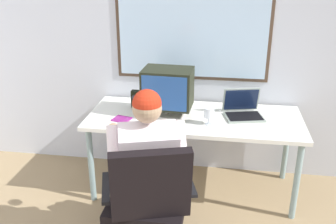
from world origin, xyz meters
TOP-DOWN VIEW (x-y plane):
  - wall_rear at (-0.00, 2.52)m, footprint 5.69×0.08m
  - desk at (-0.01, 2.09)m, footprint 1.83×0.75m
  - office_chair at (-0.21, 1.10)m, footprint 0.69×0.61m
  - person_seated at (-0.28, 1.34)m, footprint 0.64×0.82m
  - crt_monitor at (-0.24, 2.08)m, footprint 0.43×0.32m
  - laptop at (0.40, 2.17)m, footprint 0.37×0.34m
  - wine_glass at (0.12, 1.93)m, footprint 0.08×0.08m
  - desk_speaker at (-0.56, 2.23)m, footprint 0.08×0.07m
  - cd_case at (-0.61, 1.92)m, footprint 0.17×0.16m

SIDE VIEW (x-z plane):
  - office_chair at x=-0.21m, z-range 0.07..1.04m
  - person_seated at x=-0.28m, z-range 0.03..1.28m
  - desk at x=-0.01m, z-range 0.30..1.02m
  - cd_case at x=-0.61m, z-range 0.73..0.74m
  - laptop at x=0.40m, z-range 0.67..0.90m
  - desk_speaker at x=-0.56m, z-range 0.73..0.88m
  - wine_glass at x=0.12m, z-range 0.75..0.90m
  - crt_monitor at x=-0.24m, z-range 0.76..1.17m
  - wall_rear at x=0.00m, z-range 0.02..2.55m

